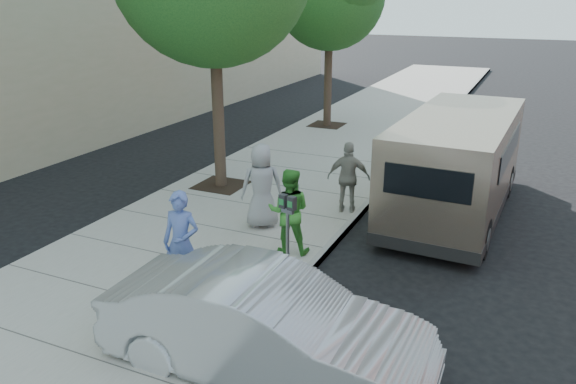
# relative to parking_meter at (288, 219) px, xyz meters

# --- Properties ---
(ground) EXTENTS (120.00, 120.00, 0.00)m
(ground) POSITION_rel_parking_meter_xyz_m (-1.25, 1.34, -1.22)
(ground) COLOR black
(ground) RESTS_ON ground
(sidewalk) EXTENTS (5.00, 60.00, 0.15)m
(sidewalk) POSITION_rel_parking_meter_xyz_m (-2.25, 1.34, -1.14)
(sidewalk) COLOR gray
(sidewalk) RESTS_ON ground
(curb_face) EXTENTS (0.12, 60.00, 0.16)m
(curb_face) POSITION_rel_parking_meter_xyz_m (0.19, 1.34, -1.14)
(curb_face) COLOR gray
(curb_face) RESTS_ON ground
(parking_meter) EXTENTS (0.32, 0.18, 1.48)m
(parking_meter) POSITION_rel_parking_meter_xyz_m (0.00, 0.00, 0.00)
(parking_meter) COLOR gray
(parking_meter) RESTS_ON sidewalk
(van) EXTENTS (2.30, 6.24, 2.28)m
(van) POSITION_rel_parking_meter_xyz_m (2.05, 4.56, -0.01)
(van) COLOR tan
(van) RESTS_ON ground
(sedan) EXTENTS (4.37, 1.60, 1.43)m
(sedan) POSITION_rel_parking_meter_xyz_m (0.75, -2.33, -0.50)
(sedan) COLOR #ACB0B3
(sedan) RESTS_ON ground
(person_officer) EXTENTS (0.67, 0.49, 1.69)m
(person_officer) POSITION_rel_parking_meter_xyz_m (-1.36, -1.10, -0.22)
(person_officer) COLOR #5168AD
(person_officer) RESTS_ON sidewalk
(person_green_shirt) EXTENTS (0.93, 0.81, 1.63)m
(person_green_shirt) POSITION_rel_parking_meter_xyz_m (-0.39, 0.91, -0.26)
(person_green_shirt) COLOR #378E2E
(person_green_shirt) RESTS_ON sidewalk
(person_gray_shirt) EXTENTS (1.03, 0.93, 1.76)m
(person_gray_shirt) POSITION_rel_parking_meter_xyz_m (-1.41, 1.82, -0.19)
(person_gray_shirt) COLOR gray
(person_gray_shirt) RESTS_ON sidewalk
(person_striped_polo) EXTENTS (1.00, 0.60, 1.59)m
(person_striped_polo) POSITION_rel_parking_meter_xyz_m (-0.05, 3.34, -0.28)
(person_striped_polo) COLOR gray
(person_striped_polo) RESTS_ON sidewalk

